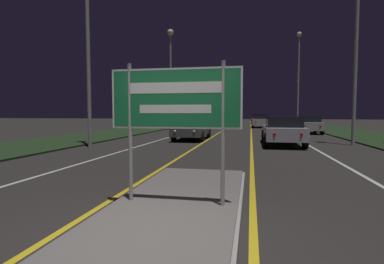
{
  "coord_description": "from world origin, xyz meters",
  "views": [
    {
      "loc": [
        1.27,
        -3.49,
        1.66
      ],
      "look_at": [
        0.0,
        2.98,
        1.24
      ],
      "focal_mm": 28.0,
      "sensor_mm": 36.0,
      "label": 1
    }
  ],
  "objects": [
    {
      "name": "highway_sign",
      "position": [
        0.0,
        1.47,
        1.81
      ],
      "size": [
        2.28,
        0.07,
        2.42
      ],
      "color": "#9E9E99",
      "rests_on": "median_island"
    },
    {
      "name": "median_island",
      "position": [
        0.0,
        1.48,
        0.04
      ],
      "size": [
        2.27,
        6.41,
        0.1
      ],
      "color": "#999993",
      "rests_on": "ground_plane"
    },
    {
      "name": "car_receding_3",
      "position": [
        2.34,
        43.52,
        0.8
      ],
      "size": [
        2.0,
        4.77,
        1.52
      ],
      "color": "maroon",
      "rests_on": "ground_plane"
    },
    {
      "name": "verge_left",
      "position": [
        -9.5,
        20.0,
        0.04
      ],
      "size": [
        5.0,
        100.0,
        0.08
      ],
      "color": "#1E3319",
      "rests_on": "ground_plane"
    },
    {
      "name": "car_receding_0",
      "position": [
        2.89,
        12.53,
        0.79
      ],
      "size": [
        1.99,
        4.68,
        1.48
      ],
      "color": "#B7B7BC",
      "rests_on": "ground_plane"
    },
    {
      "name": "car_receding_1",
      "position": [
        5.81,
        22.15,
        0.75
      ],
      "size": [
        1.95,
        4.14,
        1.42
      ],
      "color": "#B7B7BC",
      "rests_on": "ground_plane"
    },
    {
      "name": "verge_right",
      "position": [
        9.5,
        20.0,
        0.04
      ],
      "size": [
        5.0,
        100.0,
        0.08
      ],
      "color": "#1E3319",
      "rests_on": "ground_plane"
    },
    {
      "name": "streetlight_right_near",
      "position": [
        6.44,
        13.12,
        6.19
      ],
      "size": [
        0.57,
        0.57,
        9.23
      ],
      "color": "#9E9E99",
      "rests_on": "ground_plane"
    },
    {
      "name": "streetlight_right_far",
      "position": [
        6.29,
        30.86,
        6.48
      ],
      "size": [
        0.51,
        0.51,
        10.38
      ],
      "color": "#9E9E99",
      "rests_on": "ground_plane"
    },
    {
      "name": "edge_line_white_right",
      "position": [
        7.2,
        25.0,
        0.0
      ],
      "size": [
        0.1,
        70.0,
        0.01
      ],
      "color": "silver",
      "rests_on": "ground_plane"
    },
    {
      "name": "streetlight_left_far",
      "position": [
        -6.31,
        24.46,
        6.58
      ],
      "size": [
        0.6,
        0.6,
        9.6
      ],
      "color": "#9E9E99",
      "rests_on": "ground_plane"
    },
    {
      "name": "centre_line_yellow_right",
      "position": [
        1.33,
        25.0,
        0.0
      ],
      "size": [
        0.12,
        70.0,
        0.01
      ],
      "color": "gold",
      "rests_on": "ground_plane"
    },
    {
      "name": "edge_line_white_left",
      "position": [
        -7.2,
        25.0,
        0.0
      ],
      "size": [
        0.1,
        70.0,
        0.01
      ],
      "color": "silver",
      "rests_on": "ground_plane"
    },
    {
      "name": "car_receding_2",
      "position": [
        2.34,
        31.58,
        0.79
      ],
      "size": [
        1.93,
        4.62,
        1.48
      ],
      "color": "#B7B7BC",
      "rests_on": "ground_plane"
    },
    {
      "name": "ground_plane",
      "position": [
        0.0,
        0.0,
        0.0
      ],
      "size": [
        160.0,
        160.0,
        0.0
      ],
      "primitive_type": "plane",
      "color": "#282623"
    },
    {
      "name": "centre_line_yellow_left",
      "position": [
        -1.33,
        25.0,
        0.0
      ],
      "size": [
        0.12,
        70.0,
        0.01
      ],
      "color": "gold",
      "rests_on": "ground_plane"
    },
    {
      "name": "car_approaching_0",
      "position": [
        -2.31,
        14.9,
        0.7
      ],
      "size": [
        1.88,
        4.63,
        1.31
      ],
      "color": "#4C514C",
      "rests_on": "ground_plane"
    },
    {
      "name": "lane_line_white_left",
      "position": [
        -4.2,
        25.0,
        0.0
      ],
      "size": [
        0.12,
        70.0,
        0.01
      ],
      "color": "silver",
      "rests_on": "ground_plane"
    },
    {
      "name": "lane_line_white_right",
      "position": [
        4.2,
        25.0,
        0.0
      ],
      "size": [
        0.12,
        70.0,
        0.01
      ],
      "color": "silver",
      "rests_on": "ground_plane"
    }
  ]
}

